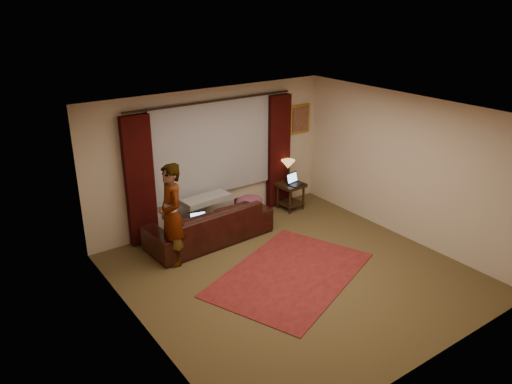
% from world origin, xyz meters
% --- Properties ---
extents(floor, '(5.00, 5.00, 0.01)m').
position_xyz_m(floor, '(0.00, 0.00, -0.01)').
color(floor, brown).
rests_on(floor, ground).
extents(ceiling, '(5.00, 5.00, 0.02)m').
position_xyz_m(ceiling, '(0.00, 0.00, 2.60)').
color(ceiling, silver).
rests_on(ceiling, ground).
extents(wall_back, '(5.00, 0.02, 2.60)m').
position_xyz_m(wall_back, '(0.00, 2.50, 1.30)').
color(wall_back, beige).
rests_on(wall_back, ground).
extents(wall_front, '(5.00, 0.02, 2.60)m').
position_xyz_m(wall_front, '(0.00, -2.50, 1.30)').
color(wall_front, beige).
rests_on(wall_front, ground).
extents(wall_left, '(0.02, 5.00, 2.60)m').
position_xyz_m(wall_left, '(-2.50, 0.00, 1.30)').
color(wall_left, beige).
rests_on(wall_left, ground).
extents(wall_right, '(0.02, 5.00, 2.60)m').
position_xyz_m(wall_right, '(2.50, 0.00, 1.30)').
color(wall_right, beige).
rests_on(wall_right, ground).
extents(sheer_curtain, '(2.50, 0.05, 1.80)m').
position_xyz_m(sheer_curtain, '(0.00, 2.44, 1.50)').
color(sheer_curtain, '#A5A5AD').
rests_on(sheer_curtain, wall_back).
extents(drape_left, '(0.50, 0.14, 2.30)m').
position_xyz_m(drape_left, '(-1.50, 2.39, 1.18)').
color(drape_left, black).
rests_on(drape_left, floor).
extents(drape_right, '(0.50, 0.14, 2.30)m').
position_xyz_m(drape_right, '(1.50, 2.39, 1.18)').
color(drape_right, black).
rests_on(drape_right, floor).
extents(curtain_rod, '(0.04, 0.04, 3.40)m').
position_xyz_m(curtain_rod, '(0.00, 2.39, 2.38)').
color(curtain_rod, black).
rests_on(curtain_rod, wall_back).
extents(picture_frame, '(0.50, 0.04, 0.60)m').
position_xyz_m(picture_frame, '(2.10, 2.47, 1.75)').
color(picture_frame, '#B18B2E').
rests_on(picture_frame, wall_back).
extents(sofa, '(2.33, 1.11, 0.92)m').
position_xyz_m(sofa, '(-0.50, 1.80, 0.46)').
color(sofa, black).
rests_on(sofa, floor).
extents(throw_blanket, '(0.93, 0.43, 0.11)m').
position_xyz_m(throw_blanket, '(-0.39, 2.08, 0.93)').
color(throw_blanket, gray).
rests_on(throw_blanket, sofa).
extents(clothing_pile, '(0.58, 0.47, 0.22)m').
position_xyz_m(clothing_pile, '(0.33, 1.75, 0.57)').
color(clothing_pile, brown).
rests_on(clothing_pile, sofa).
extents(laptop_sofa, '(0.36, 0.38, 0.21)m').
position_xyz_m(laptop_sofa, '(-0.82, 1.58, 0.57)').
color(laptop_sofa, black).
rests_on(laptop_sofa, sofa).
extents(area_rug, '(3.12, 2.64, 0.01)m').
position_xyz_m(area_rug, '(-0.06, 0.03, 0.01)').
color(area_rug, maroon).
rests_on(area_rug, floor).
extents(end_table, '(0.52, 0.52, 0.56)m').
position_xyz_m(end_table, '(1.59, 2.07, 0.28)').
color(end_table, black).
rests_on(end_table, floor).
extents(tiffany_lamp, '(0.31, 0.31, 0.46)m').
position_xyz_m(tiffany_lamp, '(1.60, 2.20, 0.79)').
color(tiffany_lamp, '#A4824B').
rests_on(tiffany_lamp, end_table).
extents(laptop_table, '(0.38, 0.40, 0.23)m').
position_xyz_m(laptop_table, '(1.63, 1.95, 0.67)').
color(laptop_table, black).
rests_on(laptop_table, end_table).
extents(person, '(0.57, 0.57, 1.72)m').
position_xyz_m(person, '(-1.38, 1.45, 0.86)').
color(person, gray).
rests_on(person, floor).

